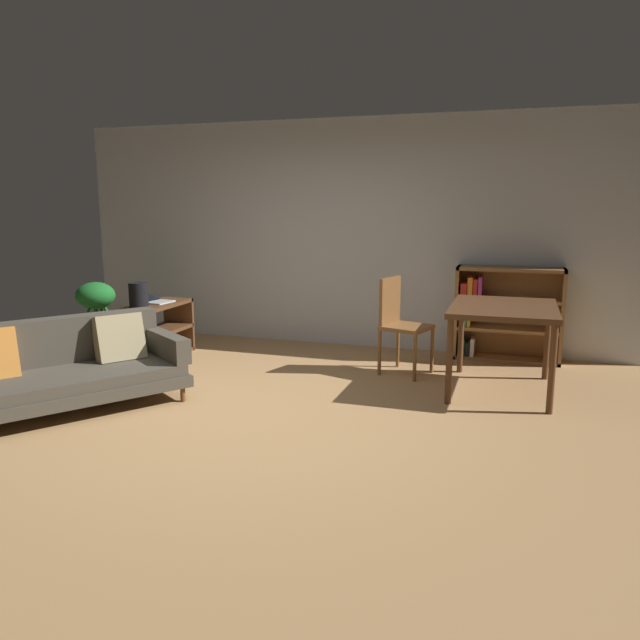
% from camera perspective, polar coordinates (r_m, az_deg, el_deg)
% --- Properties ---
extents(ground_plane, '(8.16, 8.16, 0.00)m').
position_cam_1_polar(ground_plane, '(5.18, -6.69, -8.52)').
color(ground_plane, tan).
extents(back_wall_panel, '(6.80, 0.10, 2.70)m').
position_cam_1_polar(back_wall_panel, '(7.43, 1.88, 8.04)').
color(back_wall_panel, silver).
rests_on(back_wall_panel, ground_plane).
extents(fabric_couch, '(1.78, 2.05, 0.74)m').
position_cam_1_polar(fabric_couch, '(5.59, -22.92, -4.10)').
color(fabric_couch, brown).
rests_on(fabric_couch, ground_plane).
extents(media_console, '(0.39, 1.06, 0.62)m').
position_cam_1_polar(media_console, '(7.00, -15.20, -1.07)').
color(media_console, '#56351E').
rests_on(media_console, ground_plane).
extents(open_laptop, '(0.43, 0.32, 0.08)m').
position_cam_1_polar(open_laptop, '(7.08, -15.20, 1.77)').
color(open_laptop, silver).
rests_on(open_laptop, media_console).
extents(desk_speaker, '(0.20, 0.20, 0.27)m').
position_cam_1_polar(desk_speaker, '(6.72, -16.62, 2.23)').
color(desk_speaker, black).
rests_on(desk_speaker, media_console).
extents(potted_floor_plant, '(0.52, 0.46, 0.79)m').
position_cam_1_polar(potted_floor_plant, '(7.77, -20.20, 1.22)').
color(potted_floor_plant, '#333338').
rests_on(potted_floor_plant, ground_plane).
extents(dining_table, '(0.93, 1.17, 0.80)m').
position_cam_1_polar(dining_table, '(5.78, 16.79, 0.47)').
color(dining_table, '#56351E').
rests_on(dining_table, ground_plane).
extents(dining_chair_near, '(0.54, 0.53, 0.98)m').
position_cam_1_polar(dining_chair_near, '(6.22, 7.48, -0.01)').
color(dining_chair_near, brown).
rests_on(dining_chair_near, ground_plane).
extents(bookshelf, '(1.14, 0.33, 1.03)m').
position_cam_1_polar(bookshelf, '(7.04, 16.70, 0.59)').
color(bookshelf, olive).
rests_on(bookshelf, ground_plane).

